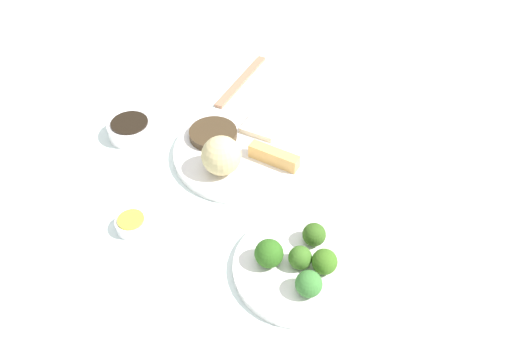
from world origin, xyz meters
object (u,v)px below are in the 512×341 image
object	(u,v)px
chopsticks_pair	(241,81)
main_plate	(243,152)
soy_sauce_bowl	(131,129)
broccoli_plate	(299,267)
sauce_ramekin_hot_mustard	(132,224)

from	to	relation	value
chopsticks_pair	main_plate	bearing A→B (deg)	8.96
main_plate	soy_sauce_bowl	bearing A→B (deg)	-97.26
main_plate	chopsticks_pair	world-z (taller)	main_plate
soy_sauce_bowl	main_plate	bearing A→B (deg)	82.74
main_plate	broccoli_plate	xyz separation A→B (m)	(0.28, 0.14, -0.00)
soy_sauce_bowl	chopsticks_pair	size ratio (longest dim) A/B	0.41
sauce_ramekin_hot_mustard	chopsticks_pair	distance (m)	0.51
soy_sauce_bowl	chopsticks_pair	distance (m)	0.32
broccoli_plate	chopsticks_pair	xyz separation A→B (m)	(-0.54, -0.18, -0.00)
soy_sauce_bowl	chopsticks_pair	xyz separation A→B (m)	(-0.23, 0.21, -0.01)
broccoli_plate	main_plate	bearing A→B (deg)	-153.92
sauce_ramekin_hot_mustard	chopsticks_pair	world-z (taller)	sauce_ramekin_hot_mustard
main_plate	soy_sauce_bowl	size ratio (longest dim) A/B	2.96
main_plate	chopsticks_pair	xyz separation A→B (m)	(-0.27, -0.04, -0.00)
soy_sauce_bowl	chopsticks_pair	bearing A→B (deg)	138.15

